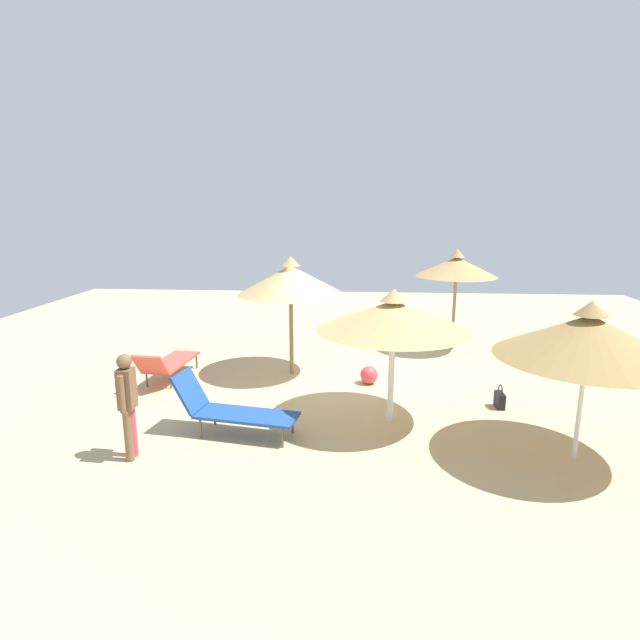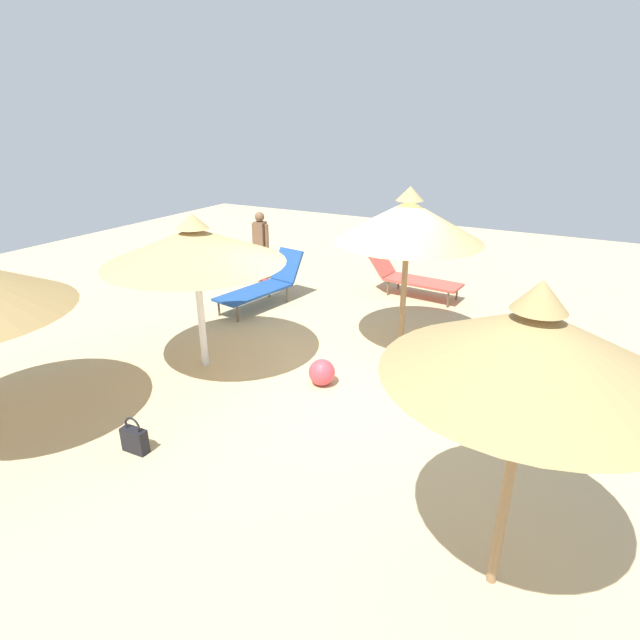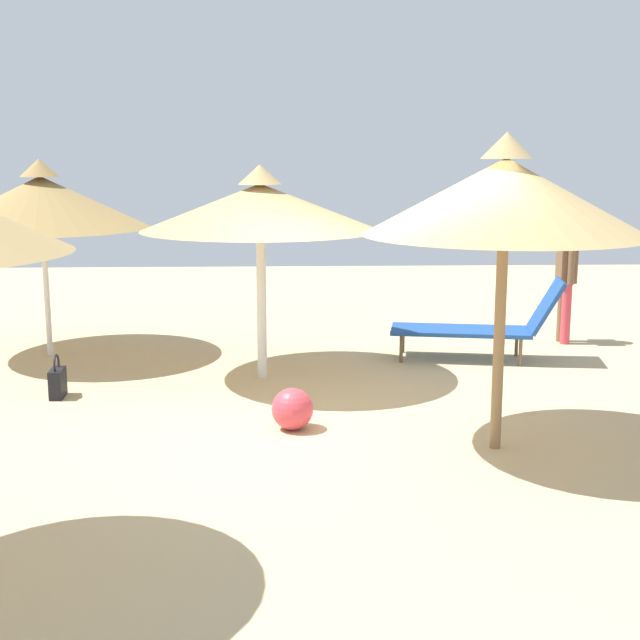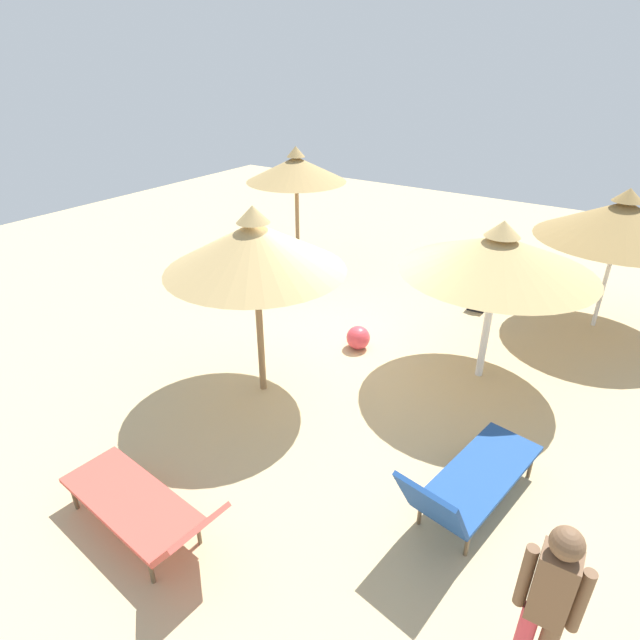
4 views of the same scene
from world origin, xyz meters
name	(u,v)px [view 1 (image 1 of 4)]	position (x,y,z in m)	size (l,w,h in m)	color
ground	(341,383)	(0.00, 0.00, -0.05)	(24.00, 24.00, 0.10)	tan
parasol_umbrella_front	(588,336)	(3.28, 3.72, 1.96)	(2.68, 2.68, 2.49)	white
parasol_umbrella_far_left	(456,267)	(-2.80, 2.94, 2.26)	(2.13, 2.13, 2.73)	olive
parasol_umbrella_edge	(291,280)	(-0.48, -1.17, 2.20)	(2.40, 2.40, 2.73)	olive
parasol_umbrella_near_right	(393,316)	(2.07, 0.95, 1.96)	(2.70, 2.70, 2.44)	white
lounge_chair_center	(230,409)	(2.80, -1.80, 0.46)	(1.00, 2.18, 1.04)	#1E478C
lounge_chair_back	(167,363)	(0.25, -3.86, 0.42)	(2.09, 0.84, 0.86)	#CC4C3F
person_standing_far_right	(128,400)	(3.76, -3.12, 0.96)	(0.45, 0.23, 1.68)	brown
handbag	(500,399)	(1.30, 3.11, 0.17)	(0.33, 0.15, 0.47)	black
beach_ball	(369,375)	(0.11, 0.62, 0.20)	(0.40, 0.40, 0.40)	#D83F4C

